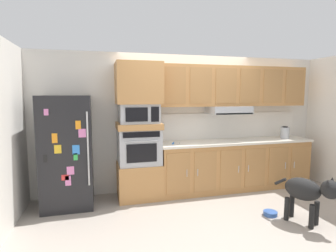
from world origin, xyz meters
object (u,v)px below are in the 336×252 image
at_px(screwdriver, 174,143).
at_px(dog_food_bowl, 270,213).
at_px(microwave, 139,113).
at_px(electric_kettle, 285,133).
at_px(refrigerator, 67,152).
at_px(built_in_oven, 139,146).
at_px(dog, 309,191).

xyz_separation_m(screwdriver, dog_food_bowl, (1.15, -1.16, -0.90)).
distance_m(microwave, electric_kettle, 2.90).
distance_m(refrigerator, microwave, 1.29).
bearing_deg(microwave, built_in_oven, 179.23).
relative_size(dog, dog_food_bowl, 4.32).
bearing_deg(dog_food_bowl, refrigerator, 158.48).
bearing_deg(built_in_oven, dog, -37.36).
xyz_separation_m(refrigerator, dog, (3.22, -1.51, -0.41)).
distance_m(microwave, dog_food_bowl, 2.57).
height_order(microwave, electric_kettle, microwave).
distance_m(screwdriver, dog_food_bowl, 1.87).
bearing_deg(dog, refrigerator, -142.06).
bearing_deg(dog, built_in_oven, -154.25).
relative_size(electric_kettle, dog_food_bowl, 1.20).
height_order(built_in_oven, electric_kettle, built_in_oven).
relative_size(built_in_oven, screwdriver, 4.34).
distance_m(built_in_oven, screwdriver, 0.60).
relative_size(refrigerator, built_in_oven, 2.51).
bearing_deg(microwave, dog_food_bowl, -34.66).
bearing_deg(electric_kettle, built_in_oven, 179.05).
xyz_separation_m(refrigerator, microwave, (1.15, 0.07, 0.58)).
bearing_deg(refrigerator, microwave, 3.37).
bearing_deg(dog, screwdriver, -162.92).
bearing_deg(screwdriver, dog, -46.03).
bearing_deg(screwdriver, dog_food_bowl, -45.07).
distance_m(refrigerator, built_in_oven, 1.15).
bearing_deg(refrigerator, screwdriver, 0.39).
distance_m(built_in_oven, dog_food_bowl, 2.30).
xyz_separation_m(built_in_oven, screwdriver, (0.60, -0.06, 0.03)).
bearing_deg(electric_kettle, refrigerator, -179.71).
bearing_deg(electric_kettle, dog_food_bowl, -133.63).
xyz_separation_m(built_in_oven, electric_kettle, (2.87, -0.05, 0.13)).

